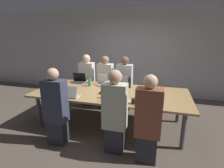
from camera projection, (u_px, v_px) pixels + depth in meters
name	position (u px, v px, depth m)	size (l,w,h in m)	color
ground_plane	(111.00, 124.00, 4.02)	(24.00, 24.00, 0.00)	brown
curtain_wall	(130.00, 52.00, 5.78)	(12.00, 0.06, 2.80)	#ADADB2
conference_table	(111.00, 94.00, 3.82)	(3.31, 1.40, 0.78)	tan
laptop_far_left	(79.00, 80.00, 4.54)	(0.35, 0.23, 0.24)	#333338
person_far_left	(87.00, 81.00, 4.97)	(0.40, 0.24, 1.45)	#2D2D38
cup_far_left	(88.00, 82.00, 4.45)	(0.08, 0.08, 0.08)	white
laptop_near_right	(153.00, 102.00, 3.03)	(0.36, 0.23, 0.24)	#B7B7BC
person_near_right	(148.00, 121.00, 2.69)	(0.40, 0.24, 1.44)	#2D2D38
laptop_far_center	(120.00, 82.00, 4.29)	(0.33, 0.23, 0.24)	#333338
person_far_center	(124.00, 84.00, 4.65)	(0.40, 0.24, 1.44)	#2D2D38
cup_far_center	(109.00, 83.00, 4.29)	(0.07, 0.07, 0.10)	white
bottle_far_center	(129.00, 83.00, 4.06)	(0.07, 0.07, 0.27)	black
laptop_near_left	(70.00, 94.00, 3.46)	(0.32, 0.23, 0.23)	#B7B7BC
person_near_left	(56.00, 108.00, 3.15)	(0.40, 0.24, 1.44)	#2D2D38
laptop_far_midleft	(103.00, 82.00, 4.31)	(0.32, 0.25, 0.26)	gray
person_far_midleft	(105.00, 83.00, 4.77)	(0.40, 0.24, 1.44)	#2D2D38
cup_far_midleft	(113.00, 85.00, 4.18)	(0.09, 0.09, 0.10)	white
bottle_far_midleft	(90.00, 82.00, 4.20)	(0.07, 0.07, 0.21)	green
laptop_near_midright	(119.00, 99.00, 3.18)	(0.36, 0.25, 0.25)	silver
person_near_midright	(115.00, 113.00, 2.92)	(0.40, 0.24, 1.46)	#2D2D38
cup_near_midright	(134.00, 101.00, 3.14)	(0.08, 0.08, 0.10)	#232328
bottle_near_midright	(108.00, 94.00, 3.39)	(0.08, 0.08, 0.23)	black
stapler	(102.00, 92.00, 3.69)	(0.06, 0.15, 0.05)	black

